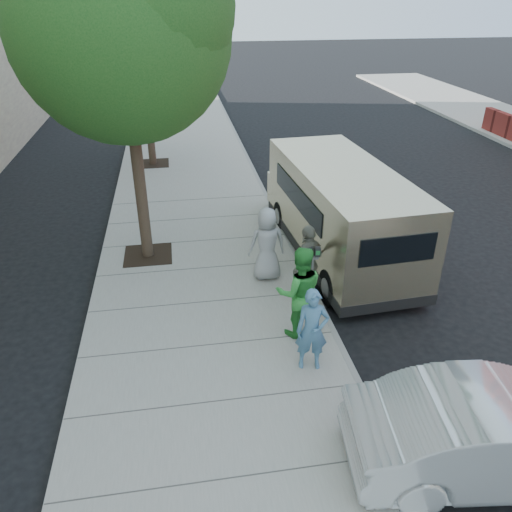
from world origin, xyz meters
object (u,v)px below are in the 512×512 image
parking_meter (313,263)px  van (339,210)px  person_striped_polo (308,263)px  person_officer (312,330)px  person_gray_shirt (267,244)px  tree_far (141,30)px  sedan (501,434)px  person_green_shirt (299,293)px  tree_near (123,23)px

parking_meter → van: size_ratio=0.21×
person_striped_polo → parking_meter: bearing=61.7°
person_officer → person_gray_shirt: bearing=102.6°
parking_meter → van: van is taller
tree_far → sedan: 16.21m
person_green_shirt → person_gray_shirt: person_green_shirt is taller
parking_meter → person_green_shirt: (-0.54, -1.01, -0.03)m
van → sedan: bearing=-91.7°
parking_meter → sedan: parking_meter is taller
tree_far → sedan: bearing=-71.2°
sedan → person_gray_shirt: person_gray_shirt is taller
parking_meter → person_officer: 2.07m
person_green_shirt → tree_near: bearing=-48.6°
parking_meter → person_striped_polo: person_striped_polo is taller
person_striped_polo → van: bearing=-164.3°
sedan → person_striped_polo: bearing=25.6°
parking_meter → person_green_shirt: size_ratio=0.71×
person_gray_shirt → person_striped_polo: person_striped_polo is taller
tree_near → person_officer: 7.27m
van → person_gray_shirt: (-2.04, -1.12, -0.24)m
tree_far → van: tree_far is taller
person_green_shirt → van: bearing=-115.3°
person_officer → person_striped_polo: 2.25m
tree_near → van: tree_near is taller
tree_far → person_officer: tree_far is taller
sedan → person_gray_shirt: (-2.28, 5.65, 0.31)m
tree_near → parking_meter: (3.50, -2.80, -4.42)m
tree_near → sedan: bearing=-55.2°
parking_meter → person_officer: person_officer is taller
tree_far → person_striped_polo: tree_far is taller
tree_far → person_green_shirt: bearing=-75.4°
van → person_green_shirt: bearing=-122.4°
tree_far → person_officer: 13.33m
parking_meter → person_gray_shirt: (-0.75, 1.21, -0.11)m
tree_near → parking_meter: tree_near is taller
tree_near → person_green_shirt: tree_near is taller
tree_near → person_green_shirt: bearing=-52.0°
tree_far → parking_meter: tree_far is taller
tree_near → tree_far: (-0.00, 7.60, -0.66)m
tree_near → sedan: 10.06m
tree_far → person_striped_polo: bearing=-71.3°
tree_near → parking_meter: 6.30m
person_gray_shirt → sedan: bearing=111.1°
sedan → person_officer: size_ratio=2.71×
person_officer → person_green_shirt: size_ratio=0.84×
person_green_shirt → person_striped_polo: bearing=-108.5°
parking_meter → van: (1.29, 2.33, 0.13)m
tree_far → parking_meter: 11.60m
parking_meter → person_officer: (-0.54, -1.99, -0.19)m
sedan → tree_far: bearing=25.5°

